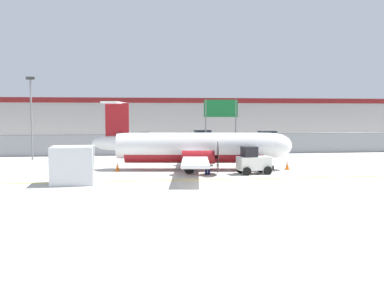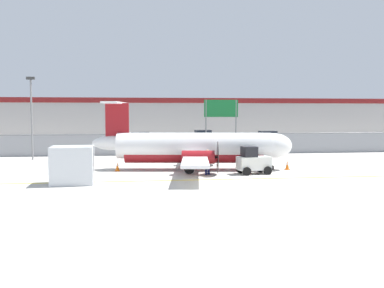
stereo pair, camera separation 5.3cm
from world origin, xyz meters
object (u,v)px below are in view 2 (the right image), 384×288
Objects in this scene: cargo_container at (72,165)px; parked_car_1 at (139,138)px; parked_car_3 at (268,137)px; ground_crew_worker at (207,161)px; highway_sign at (221,113)px; traffic_cone_near_right at (287,165)px; commuter_airplane at (197,148)px; parked_car_2 at (204,136)px; traffic_cone_near_left at (117,167)px; parked_car_0 at (73,141)px; apron_light_pole at (31,111)px; baggage_tug at (253,161)px.

cargo_container is 29.11m from parked_car_1.
cargo_container reaches higher than parked_car_3.
highway_sign is at bearing 146.26° from ground_crew_worker.
commuter_airplane is at bearing 172.11° from traffic_cone_near_right.
parked_car_1 and parked_car_2 have the same top height.
parked_car_2 is 9.18m from parked_car_3.
traffic_cone_near_left is at bearing -171.30° from commuter_airplane.
commuter_airplane is at bearing -120.61° from parked_car_3.
parked_car_0 is (-11.56, 19.02, -0.71)m from commuter_airplane.
parked_car_0 is 11.40m from apron_light_pole.
cargo_container reaches higher than parked_car_0.
cargo_container is 14.97m from apron_light_pole.
baggage_tug is at bearing -93.49° from highway_sign.
apron_light_pole reaches higher than cargo_container.
ground_crew_worker is 26.55m from parked_car_1.
parked_car_1 is 1.01× the size of parked_car_2.
parked_car_0 and parked_car_3 have the same top height.
cargo_container is 5.75m from traffic_cone_near_left.
parked_car_1 reaches higher than traffic_cone_near_left.
traffic_cone_near_left is at bearing -132.10° from ground_crew_worker.
baggage_tug is at bearing 126.19° from parked_car_0.
apron_light_pole reaches higher than parked_car_2.
apron_light_pole is 18.61m from highway_sign.
traffic_cone_near_left is (-9.20, 2.63, -0.54)m from baggage_tug.
parked_car_2 is (1.64, 31.77, 0.04)m from baggage_tug.
baggage_tug is 1.44× the size of ground_crew_worker.
parked_car_3 is (21.34, 30.09, -0.21)m from cargo_container.
baggage_tug is 3.83× the size of traffic_cone_near_right.
traffic_cone_near_left is at bearing -114.59° from parked_car_2.
apron_light_pole is (-5.39, 13.59, 3.20)m from cargo_container.
cargo_container is (-8.12, -5.27, -0.50)m from commuter_airplane.
commuter_airplane is 25.11× the size of traffic_cone_near_left.
traffic_cone_near_right is (3.07, 1.81, -0.54)m from baggage_tug.
highway_sign is at bearing 79.52° from commuter_airplane.
parked_car_3 is (9.78, 27.54, 0.04)m from baggage_tug.
ground_crew_worker is 24.70m from parked_car_0.
traffic_cone_near_right is 0.15× the size of parked_car_2.
parked_car_2 is at bearing 69.61° from traffic_cone_near_left.
highway_sign is (-2.09, 14.22, 3.83)m from traffic_cone_near_right.
baggage_tug is 31.82m from parked_car_2.
commuter_airplane is at bearing 0.85° from traffic_cone_near_left.
cargo_container reaches higher than parked_car_2.
parked_car_1 is (4.08, 28.82, -0.21)m from cargo_container.
parked_car_0 is at bearing -170.59° from ground_crew_worker.
apron_light_pole reaches higher than parked_car_1.
commuter_airplane is 9.45× the size of ground_crew_worker.
ground_crew_worker is 2.66× the size of traffic_cone_near_left.
parked_car_0 and parked_car_2 have the same top height.
baggage_tug is 20.51m from apron_light_pole.
traffic_cone_near_left is at bearing -47.35° from apron_light_pole.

